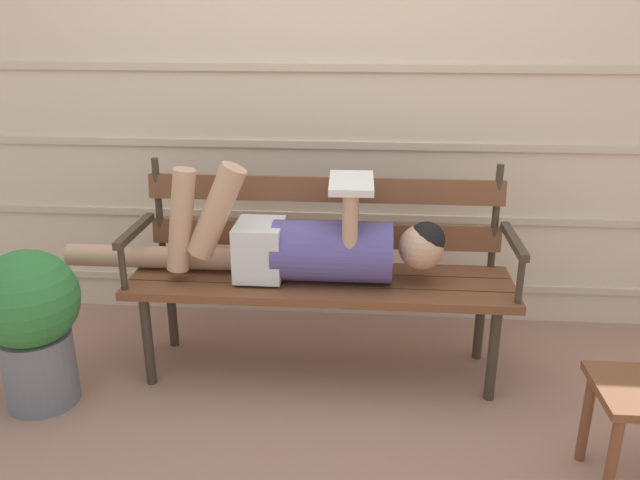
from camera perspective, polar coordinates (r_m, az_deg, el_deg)
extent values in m
plane|color=#936B56|center=(2.87, -0.14, -12.45)|extent=(12.00, 12.00, 0.00)
cube|color=beige|center=(3.14, 0.92, 11.99)|extent=(5.44, 0.06, 2.21)
cube|color=#C1AD8E|center=(3.36, 0.80, -3.81)|extent=(5.44, 0.02, 0.04)
cube|color=#C1AD8E|center=(3.23, 0.83, 2.17)|extent=(5.44, 0.02, 0.04)
cube|color=#C1AD8E|center=(3.14, 0.86, 8.58)|extent=(5.44, 0.02, 0.04)
cube|color=#C1AD8E|center=(3.08, 0.90, 15.28)|extent=(5.44, 0.02, 0.04)
cube|color=brown|center=(2.61, -0.26, -5.18)|extent=(1.65, 0.14, 0.04)
cube|color=brown|center=(2.74, 0.00, -3.89)|extent=(1.65, 0.14, 0.04)
cube|color=brown|center=(2.87, 0.24, -2.73)|extent=(1.65, 0.14, 0.04)
cube|color=brown|center=(2.88, 0.34, 0.47)|extent=(1.59, 0.05, 0.11)
cube|color=brown|center=(2.82, 0.35, 4.58)|extent=(1.59, 0.05, 0.11)
cylinder|color=#382D23|center=(3.00, -14.32, 2.78)|extent=(0.03, 0.03, 0.47)
cylinder|color=#382D23|center=(2.89, 15.55, 2.04)|extent=(0.03, 0.03, 0.47)
cylinder|color=#382D23|center=(2.84, -15.26, -8.79)|extent=(0.04, 0.04, 0.41)
cylinder|color=#382D23|center=(2.73, 15.32, -10.00)|extent=(0.04, 0.04, 0.41)
cylinder|color=#382D23|center=(3.12, -13.24, -5.86)|extent=(0.04, 0.04, 0.41)
cylinder|color=#382D23|center=(3.03, 14.24, -6.82)|extent=(0.04, 0.04, 0.41)
cube|color=#382D23|center=(2.84, -16.37, 0.83)|extent=(0.04, 0.41, 0.03)
cylinder|color=#382D23|center=(2.72, -17.39, -2.32)|extent=(0.03, 0.03, 0.20)
cube|color=#382D23|center=(2.72, 17.10, -0.08)|extent=(0.04, 0.41, 0.03)
cylinder|color=#382D23|center=(2.60, 17.62, -3.42)|extent=(0.03, 0.03, 0.20)
cylinder|color=#514784|center=(2.68, 1.13, -1.03)|extent=(0.50, 0.26, 0.26)
cube|color=silver|center=(2.72, -5.44, -0.84)|extent=(0.20, 0.25, 0.23)
sphere|color=tan|center=(2.67, 9.10, -0.66)|extent=(0.19, 0.19, 0.19)
sphere|color=black|center=(2.66, 9.57, 0.00)|extent=(0.16, 0.16, 0.16)
cylinder|color=tan|center=(2.63, -9.32, 2.59)|extent=(0.27, 0.11, 0.42)
cylinder|color=tan|center=(2.69, -12.42, 1.73)|extent=(0.15, 0.09, 0.45)
cylinder|color=tan|center=(2.92, -14.57, -1.50)|extent=(0.80, 0.10, 0.10)
cylinder|color=tan|center=(2.55, 2.73, 1.25)|extent=(0.06, 0.06, 0.28)
cylinder|color=tan|center=(2.70, 2.85, 2.34)|extent=(0.06, 0.06, 0.28)
cube|color=silver|center=(2.58, 2.85, 5.13)|extent=(0.19, 0.26, 0.05)
cylinder|color=brown|center=(2.32, 24.79, -17.95)|extent=(0.04, 0.04, 0.36)
cylinder|color=brown|center=(2.52, 22.89, -14.48)|extent=(0.04, 0.04, 0.36)
cylinder|color=slate|center=(2.89, -23.94, -10.53)|extent=(0.29, 0.29, 0.31)
sphere|color=#2D7033|center=(2.76, -24.84, -4.88)|extent=(0.40, 0.40, 0.40)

